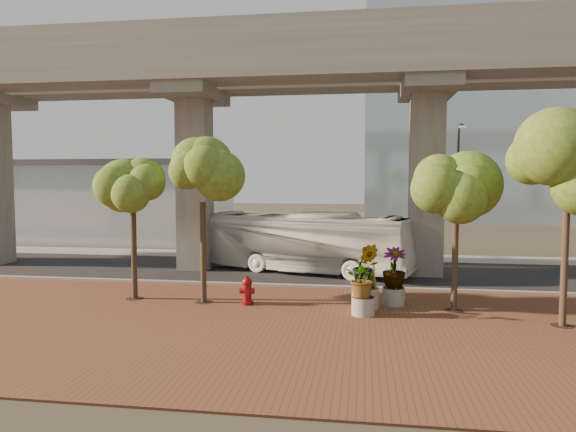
# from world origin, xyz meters

# --- Properties ---
(ground) EXTENTS (160.00, 160.00, 0.00)m
(ground) POSITION_xyz_m (0.00, 0.00, 0.00)
(ground) COLOR #393529
(ground) RESTS_ON ground
(brick_plaza) EXTENTS (70.00, 13.00, 0.06)m
(brick_plaza) POSITION_xyz_m (0.00, -8.00, 0.03)
(brick_plaza) COLOR brown
(brick_plaza) RESTS_ON ground
(asphalt_road) EXTENTS (90.00, 8.00, 0.04)m
(asphalt_road) POSITION_xyz_m (0.00, 2.00, 0.02)
(asphalt_road) COLOR black
(asphalt_road) RESTS_ON ground
(curb_strip) EXTENTS (70.00, 0.25, 0.16)m
(curb_strip) POSITION_xyz_m (0.00, -2.00, 0.08)
(curb_strip) COLOR gray
(curb_strip) RESTS_ON ground
(far_sidewalk) EXTENTS (90.00, 3.00, 0.06)m
(far_sidewalk) POSITION_xyz_m (0.00, 7.50, 0.03)
(far_sidewalk) COLOR gray
(far_sidewalk) RESTS_ON ground
(transit_viaduct) EXTENTS (72.00, 5.60, 12.40)m
(transit_viaduct) POSITION_xyz_m (0.00, 2.00, 7.29)
(transit_viaduct) COLOR gray
(transit_viaduct) RESTS_ON ground
(station_pavilion) EXTENTS (23.00, 13.00, 6.30)m
(station_pavilion) POSITION_xyz_m (-20.00, 16.00, 3.22)
(station_pavilion) COLOR silver
(station_pavilion) RESTS_ON ground
(transit_bus) EXTENTS (11.47, 5.77, 3.12)m
(transit_bus) POSITION_xyz_m (-0.09, 1.84, 1.56)
(transit_bus) COLOR white
(transit_bus) RESTS_ON ground
(fire_hydrant) EXTENTS (0.55, 0.49, 1.10)m
(fire_hydrant) POSITION_xyz_m (-1.45, -5.50, 0.59)
(fire_hydrant) COLOR maroon
(fire_hydrant) RESTS_ON ground
(planter_front) EXTENTS (1.80, 1.80, 1.98)m
(planter_front) POSITION_xyz_m (2.93, -6.42, 1.26)
(planter_front) COLOR #9E988E
(planter_front) RESTS_ON ground
(planter_right) EXTENTS (2.05, 2.05, 2.19)m
(planter_right) POSITION_xyz_m (4.08, -4.75, 1.39)
(planter_right) COLOR #A29E93
(planter_right) RESTS_ON ground
(planter_left) EXTENTS (2.21, 2.21, 2.43)m
(planter_left) POSITION_xyz_m (3.00, -5.48, 1.53)
(planter_left) COLOR gray
(planter_left) RESTS_ON ground
(street_tree_far_west) EXTENTS (3.30, 3.30, 6.05)m
(street_tree_far_west) POSITION_xyz_m (-6.12, -5.22, 4.58)
(street_tree_far_west) COLOR #463A28
(street_tree_far_west) RESTS_ON ground
(street_tree_near_west) EXTENTS (3.16, 3.16, 6.26)m
(street_tree_near_west) POSITION_xyz_m (-3.20, -5.41, 4.85)
(street_tree_near_west) COLOR #463A28
(street_tree_near_west) RESTS_ON ground
(street_tree_near_east) EXTENTS (3.83, 3.83, 6.48)m
(street_tree_near_east) POSITION_xyz_m (6.20, -5.33, 4.78)
(street_tree_near_east) COLOR #463A28
(street_tree_near_east) RESTS_ON ground
(street_tree_far_east) EXTENTS (3.84, 3.84, 6.60)m
(street_tree_far_east) POSITION_xyz_m (9.35, -6.85, 4.89)
(street_tree_far_east) COLOR #463A28
(street_tree_far_east) RESTS_ON ground
(streetlamp_west) EXTENTS (0.39, 1.14, 7.85)m
(streetlamp_west) POSITION_xyz_m (-8.23, 6.87, 4.58)
(streetlamp_west) COLOR #2C2D31
(streetlamp_west) RESTS_ON ground
(streetlamp_east) EXTENTS (0.39, 1.14, 7.86)m
(streetlamp_east) POSITION_xyz_m (8.23, 6.00, 4.59)
(streetlamp_east) COLOR #2D2E32
(streetlamp_east) RESTS_ON ground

